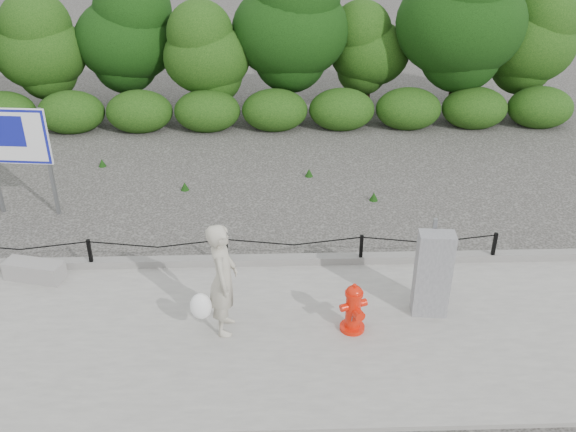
{
  "coord_description": "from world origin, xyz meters",
  "views": [
    {
      "loc": [
        0.82,
        -9.67,
        6.22
      ],
      "look_at": [
        1.15,
        0.2,
        1.0
      ],
      "focal_mm": 38.0,
      "sensor_mm": 36.0,
      "label": 1
    }
  ],
  "objects_px": {
    "concrete_block": "(34,270)",
    "advertising_sign": "(14,141)",
    "utility_cabinet": "(433,274)",
    "pedestrian": "(222,281)",
    "fire_hydrant": "(354,308)"
  },
  "relations": [
    {
      "from": "utility_cabinet",
      "to": "pedestrian",
      "type": "bearing_deg",
      "value": -168.39
    },
    {
      "from": "pedestrian",
      "to": "utility_cabinet",
      "type": "distance_m",
      "value": 3.37
    },
    {
      "from": "concrete_block",
      "to": "pedestrian",
      "type": "bearing_deg",
      "value": -24.01
    },
    {
      "from": "pedestrian",
      "to": "concrete_block",
      "type": "relative_size",
      "value": 1.77
    },
    {
      "from": "concrete_block",
      "to": "utility_cabinet",
      "type": "height_order",
      "value": "utility_cabinet"
    },
    {
      "from": "concrete_block",
      "to": "advertising_sign",
      "type": "bearing_deg",
      "value": 110.88
    },
    {
      "from": "concrete_block",
      "to": "utility_cabinet",
      "type": "bearing_deg",
      "value": -10.07
    },
    {
      "from": "concrete_block",
      "to": "advertising_sign",
      "type": "height_order",
      "value": "advertising_sign"
    },
    {
      "from": "concrete_block",
      "to": "utility_cabinet",
      "type": "xyz_separation_m",
      "value": [
        6.85,
        -1.22,
        0.58
      ]
    },
    {
      "from": "utility_cabinet",
      "to": "advertising_sign",
      "type": "relative_size",
      "value": 0.68
    },
    {
      "from": "fire_hydrant",
      "to": "concrete_block",
      "type": "bearing_deg",
      "value": 142.74
    },
    {
      "from": "fire_hydrant",
      "to": "concrete_block",
      "type": "xyz_separation_m",
      "value": [
        -5.53,
        1.64,
        -0.24
      ]
    },
    {
      "from": "fire_hydrant",
      "to": "concrete_block",
      "type": "distance_m",
      "value": 5.77
    },
    {
      "from": "concrete_block",
      "to": "utility_cabinet",
      "type": "distance_m",
      "value": 6.98
    },
    {
      "from": "fire_hydrant",
      "to": "advertising_sign",
      "type": "height_order",
      "value": "advertising_sign"
    }
  ]
}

